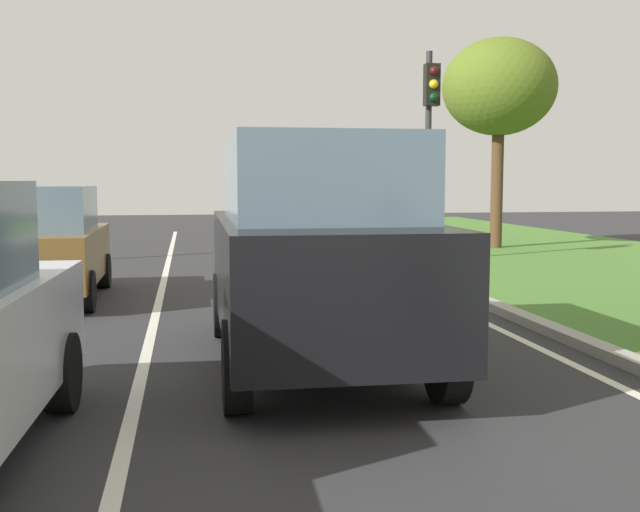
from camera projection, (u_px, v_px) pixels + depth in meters
name	position (u px, v px, depth m)	size (l,w,h in m)	color
ground_plane	(204.00, 297.00, 12.11)	(60.00, 60.00, 0.00)	#2D2D30
lane_line_center	(160.00, 298.00, 11.99)	(0.12, 32.00, 0.01)	silver
lane_line_right_edge	(420.00, 291.00, 12.73)	(0.12, 32.00, 0.01)	silver
curb_right	(448.00, 287.00, 12.81)	(0.24, 48.00, 0.12)	#9E9B93
car_suv_ahead	(315.00, 250.00, 7.57)	(2.01, 4.52, 2.28)	black
car_hatchback_far	(44.00, 244.00, 11.66)	(1.77, 3.72, 1.78)	brown
traffic_light_near_right	(430.00, 122.00, 16.58)	(0.32, 0.50, 4.69)	#2D2D2D
tree_roadside_far	(499.00, 88.00, 20.05)	(3.01, 3.01, 5.62)	#4C331E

